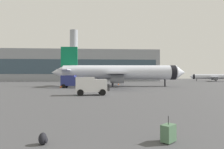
# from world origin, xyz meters

# --- Properties ---
(airplane_at_gate) EXTENTS (35.74, 32.21, 10.50)m
(airplane_at_gate) POSITION_xyz_m (5.58, 49.56, 3.66)
(airplane_at_gate) COLOR silver
(airplane_at_gate) RESTS_ON ground
(airplane_taxiing) EXTENTS (22.35, 20.53, 6.91)m
(airplane_taxiing) POSITION_xyz_m (59.99, 96.76, 2.40)
(airplane_taxiing) COLOR silver
(airplane_taxiing) RESTS_ON ground
(service_truck) EXTENTS (5.07, 3.10, 2.90)m
(service_truck) POSITION_xyz_m (-6.07, 43.57, 1.61)
(service_truck) COLOR navy
(service_truck) RESTS_ON ground
(cargo_van) EXTENTS (4.59, 2.74, 2.60)m
(cargo_van) POSITION_xyz_m (-1.03, 25.79, 1.45)
(cargo_van) COLOR white
(cargo_van) RESTS_ON ground
(safety_cone_near) EXTENTS (0.44, 0.44, 0.79)m
(safety_cone_near) POSITION_xyz_m (6.30, 58.30, 0.39)
(safety_cone_near) COLOR #F2590C
(safety_cone_near) RESTS_ON ground
(safety_cone_mid) EXTENTS (0.44, 0.44, 0.73)m
(safety_cone_mid) POSITION_xyz_m (-8.73, 44.07, 0.36)
(safety_cone_mid) COLOR #F2590C
(safety_cone_mid) RESTS_ON ground
(safety_cone_far) EXTENTS (0.44, 0.44, 0.63)m
(safety_cone_far) POSITION_xyz_m (-9.31, 47.41, 0.31)
(safety_cone_far) COLOR #F2590C
(safety_cone_far) RESTS_ON ground
(rolling_suitcase) EXTENTS (0.74, 0.72, 1.10)m
(rolling_suitcase) POSITION_xyz_m (3.00, 5.21, 0.39)
(rolling_suitcase) COLOR #476B4C
(rolling_suitcase) RESTS_ON ground
(traveller_backpack) EXTENTS (0.36, 0.40, 0.48)m
(traveller_backpack) POSITION_xyz_m (-2.11, 5.31, 0.23)
(traveller_backpack) COLOR black
(traveller_backpack) RESTS_ON ground
(terminal_building) EXTENTS (86.89, 22.25, 28.73)m
(terminal_building) POSITION_xyz_m (-11.11, 110.23, 8.47)
(terminal_building) COLOR gray
(terminal_building) RESTS_ON ground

